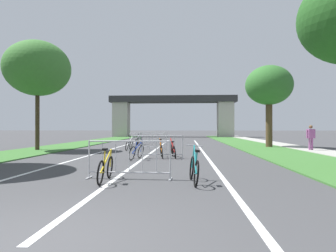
{
  "coord_description": "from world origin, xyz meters",
  "views": [
    {
      "loc": [
        1.9,
        -3.3,
        1.4
      ],
      "look_at": [
        0.38,
        22.6,
        1.56
      ],
      "focal_mm": 31.16,
      "sensor_mm": 36.0,
      "label": 1
    }
  ],
  "objects_px": {
    "bicycle_red_7": "(173,150)",
    "bicycle_orange_4": "(161,150)",
    "crowd_barrier_nearest": "(129,160)",
    "pedestrian_pushing_bike": "(311,135)",
    "bicycle_silver_1": "(138,141)",
    "tree_left_cypress_far": "(38,69)",
    "crowd_barrier_fourth": "(153,138)",
    "bicycle_teal_5": "(194,169)",
    "crowd_barrier_second": "(158,147)",
    "crowd_barrier_third": "(147,142)",
    "bicycle_green_0": "(140,140)",
    "tree_right_pine_far": "(269,86)",
    "bicycle_blue_6": "(137,151)",
    "bicycle_yellow_2": "(106,168)",
    "bicycle_white_3": "(129,144)"
  },
  "relations": [
    {
      "from": "bicycle_silver_1",
      "to": "bicycle_white_3",
      "type": "bearing_deg",
      "value": -92.01
    },
    {
      "from": "tree_left_cypress_far",
      "to": "crowd_barrier_second",
      "type": "bearing_deg",
      "value": -28.16
    },
    {
      "from": "tree_left_cypress_far",
      "to": "bicycle_silver_1",
      "type": "bearing_deg",
      "value": 48.36
    },
    {
      "from": "crowd_barrier_nearest",
      "to": "pedestrian_pushing_bike",
      "type": "bearing_deg",
      "value": 47.85
    },
    {
      "from": "crowd_barrier_second",
      "to": "crowd_barrier_fourth",
      "type": "relative_size",
      "value": 1.01
    },
    {
      "from": "crowd_barrier_fourth",
      "to": "pedestrian_pushing_bike",
      "type": "relative_size",
      "value": 1.49
    },
    {
      "from": "tree_left_cypress_far",
      "to": "bicycle_orange_4",
      "type": "xyz_separation_m",
      "value": [
        7.98,
        -3.83,
        -4.69
      ]
    },
    {
      "from": "crowd_barrier_nearest",
      "to": "pedestrian_pushing_bike",
      "type": "distance_m",
      "value": 13.45
    },
    {
      "from": "bicycle_yellow_2",
      "to": "bicycle_orange_4",
      "type": "bearing_deg",
      "value": 78.69
    },
    {
      "from": "bicycle_red_7",
      "to": "bicycle_silver_1",
      "type": "bearing_deg",
      "value": 99.87
    },
    {
      "from": "bicycle_red_7",
      "to": "bicycle_orange_4",
      "type": "bearing_deg",
      "value": 174.62
    },
    {
      "from": "bicycle_silver_1",
      "to": "bicycle_orange_4",
      "type": "xyz_separation_m",
      "value": [
        2.73,
        -9.74,
        0.02
      ]
    },
    {
      "from": "bicycle_green_0",
      "to": "bicycle_orange_4",
      "type": "xyz_separation_m",
      "value": [
        2.73,
        -10.92,
        -0.0
      ]
    },
    {
      "from": "crowd_barrier_nearest",
      "to": "pedestrian_pushing_bike",
      "type": "height_order",
      "value": "pedestrian_pushing_bike"
    },
    {
      "from": "bicycle_silver_1",
      "to": "bicycle_teal_5",
      "type": "distance_m",
      "value": 16.47
    },
    {
      "from": "bicycle_yellow_2",
      "to": "bicycle_green_0",
      "type": "bearing_deg",
      "value": 93.45
    },
    {
      "from": "bicycle_teal_5",
      "to": "crowd_barrier_second",
      "type": "bearing_deg",
      "value": 99.43
    },
    {
      "from": "crowd_barrier_fourth",
      "to": "bicycle_silver_1",
      "type": "height_order",
      "value": "crowd_barrier_fourth"
    },
    {
      "from": "crowd_barrier_third",
      "to": "bicycle_green_0",
      "type": "height_order",
      "value": "crowd_barrier_third"
    },
    {
      "from": "tree_right_pine_far",
      "to": "bicycle_white_3",
      "type": "xyz_separation_m",
      "value": [
        -9.48,
        -3.05,
        -4.03
      ]
    },
    {
      "from": "bicycle_white_3",
      "to": "bicycle_orange_4",
      "type": "relative_size",
      "value": 0.99
    },
    {
      "from": "crowd_barrier_third",
      "to": "bicycle_green_0",
      "type": "bearing_deg",
      "value": 103.12
    },
    {
      "from": "bicycle_blue_6",
      "to": "bicycle_orange_4",
      "type": "bearing_deg",
      "value": 52.2
    },
    {
      "from": "tree_left_cypress_far",
      "to": "bicycle_teal_5",
      "type": "distance_m",
      "value": 14.49
    },
    {
      "from": "bicycle_white_3",
      "to": "bicycle_teal_5",
      "type": "xyz_separation_m",
      "value": [
        3.73,
        -10.71,
        0.01
      ]
    },
    {
      "from": "bicycle_teal_5",
      "to": "bicycle_yellow_2",
      "type": "bearing_deg",
      "value": 172.93
    },
    {
      "from": "tree_left_cypress_far",
      "to": "bicycle_teal_5",
      "type": "relative_size",
      "value": 4.09
    },
    {
      "from": "bicycle_silver_1",
      "to": "pedestrian_pushing_bike",
      "type": "distance_m",
      "value": 12.61
    },
    {
      "from": "bicycle_orange_4",
      "to": "crowd_barrier_fourth",
      "type": "bearing_deg",
      "value": 90.64
    },
    {
      "from": "crowd_barrier_second",
      "to": "crowd_barrier_third",
      "type": "distance_m",
      "value": 5.49
    },
    {
      "from": "bicycle_teal_5",
      "to": "bicycle_red_7",
      "type": "relative_size",
      "value": 0.99
    },
    {
      "from": "bicycle_green_0",
      "to": "bicycle_silver_1",
      "type": "relative_size",
      "value": 0.97
    },
    {
      "from": "crowd_barrier_nearest",
      "to": "bicycle_orange_4",
      "type": "xyz_separation_m",
      "value": [
        0.41,
        5.72,
        -0.15
      ]
    },
    {
      "from": "crowd_barrier_second",
      "to": "crowd_barrier_fourth",
      "type": "bearing_deg",
      "value": 97.46
    },
    {
      "from": "crowd_barrier_fourth",
      "to": "bicycle_teal_5",
      "type": "distance_m",
      "value": 16.8
    },
    {
      "from": "crowd_barrier_nearest",
      "to": "bicycle_green_0",
      "type": "relative_size",
      "value": 1.43
    },
    {
      "from": "bicycle_green_0",
      "to": "crowd_barrier_nearest",
      "type": "bearing_deg",
      "value": 102.35
    },
    {
      "from": "crowd_barrier_fourth",
      "to": "bicycle_orange_4",
      "type": "xyz_separation_m",
      "value": [
        1.53,
        -10.33,
        -0.15
      ]
    },
    {
      "from": "bicycle_teal_5",
      "to": "bicycle_green_0",
      "type": "bearing_deg",
      "value": 98.69
    },
    {
      "from": "crowd_barrier_fourth",
      "to": "bicycle_red_7",
      "type": "bearing_deg",
      "value": -78.54
    },
    {
      "from": "tree_right_pine_far",
      "to": "pedestrian_pushing_bike",
      "type": "xyz_separation_m",
      "value": [
        1.52,
        -3.29,
        -3.43
      ]
    },
    {
      "from": "crowd_barrier_second",
      "to": "bicycle_green_0",
      "type": "relative_size",
      "value": 1.43
    },
    {
      "from": "bicycle_blue_6",
      "to": "pedestrian_pushing_bike",
      "type": "distance_m",
      "value": 10.89
    },
    {
      "from": "bicycle_green_0",
      "to": "pedestrian_pushing_bike",
      "type": "height_order",
      "value": "pedestrian_pushing_bike"
    },
    {
      "from": "bicycle_orange_4",
      "to": "tree_right_pine_far",
      "type": "bearing_deg",
      "value": 38.96
    },
    {
      "from": "crowd_barrier_second",
      "to": "bicycle_teal_5",
      "type": "height_order",
      "value": "crowd_barrier_second"
    },
    {
      "from": "bicycle_yellow_2",
      "to": "bicycle_orange_4",
      "type": "xyz_separation_m",
      "value": [
        0.95,
        6.13,
        0.02
      ]
    },
    {
      "from": "bicycle_white_3",
      "to": "bicycle_yellow_2",
      "type": "bearing_deg",
      "value": -79.15
    },
    {
      "from": "crowd_barrier_nearest",
      "to": "bicycle_teal_5",
      "type": "distance_m",
      "value": 1.83
    },
    {
      "from": "tree_left_cypress_far",
      "to": "bicycle_red_7",
      "type": "height_order",
      "value": "tree_left_cypress_far"
    }
  ]
}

